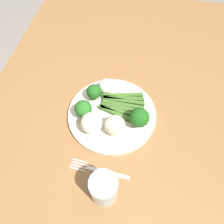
% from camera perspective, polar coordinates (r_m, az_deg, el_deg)
% --- Properties ---
extents(ground_plane, '(6.00, 6.00, 0.02)m').
position_cam_1_polar(ground_plane, '(1.43, -0.10, -15.59)').
color(ground_plane, gray).
extents(dining_table, '(1.29, 0.83, 0.76)m').
position_cam_1_polar(dining_table, '(0.83, -0.16, -2.28)').
color(dining_table, olive).
rests_on(dining_table, ground_plane).
extents(plate, '(0.27, 0.27, 0.01)m').
position_cam_1_polar(plate, '(0.70, 0.00, -0.55)').
color(plate, silver).
rests_on(plate, dining_table).
extents(asparagus_bundle, '(0.12, 0.14, 0.01)m').
position_cam_1_polar(asparagus_bundle, '(0.70, 2.53, 1.78)').
color(asparagus_bundle, '#3D6626').
rests_on(asparagus_bundle, plate).
extents(broccoli_right, '(0.05, 0.05, 0.06)m').
position_cam_1_polar(broccoli_right, '(0.70, -4.53, 5.42)').
color(broccoli_right, '#4C7F2B').
rests_on(broccoli_right, plate).
extents(broccoli_outer_edge, '(0.06, 0.06, 0.07)m').
position_cam_1_polar(broccoli_outer_edge, '(0.64, 6.96, -1.44)').
color(broccoli_outer_edge, '#4C7F2B').
rests_on(broccoli_outer_edge, plate).
extents(broccoli_back_right, '(0.05, 0.05, 0.06)m').
position_cam_1_polar(broccoli_back_right, '(0.66, -7.33, 0.82)').
color(broccoli_back_right, '#568E33').
rests_on(broccoli_back_right, plate).
extents(cauliflower_front, '(0.06, 0.06, 0.06)m').
position_cam_1_polar(cauliflower_front, '(0.64, 0.73, -3.38)').
color(cauliflower_front, beige).
rests_on(cauliflower_front, plate).
extents(cauliflower_mid, '(0.06, 0.06, 0.06)m').
position_cam_1_polar(cauliflower_mid, '(0.64, -5.30, -2.84)').
color(cauliflower_mid, white).
rests_on(cauliflower_mid, plate).
extents(cauliflower_near_center, '(0.05, 0.05, 0.05)m').
position_cam_1_polar(cauliflower_near_center, '(0.72, -1.50, 6.57)').
color(cauliflower_near_center, white).
rests_on(cauliflower_near_center, plate).
extents(fork, '(0.03, 0.17, 0.00)m').
position_cam_1_polar(fork, '(0.63, -3.41, -14.57)').
color(fork, silver).
rests_on(fork, dining_table).
extents(water_glass, '(0.07, 0.07, 0.09)m').
position_cam_1_polar(water_glass, '(0.57, -2.09, -18.86)').
color(water_glass, silver).
rests_on(water_glass, dining_table).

